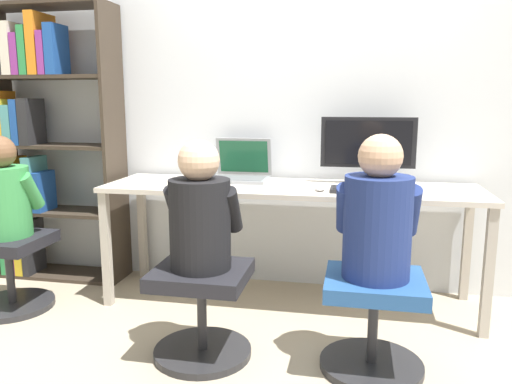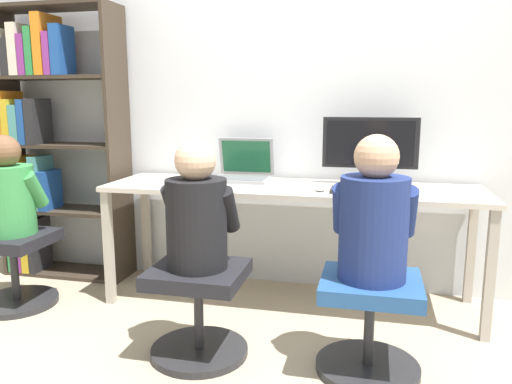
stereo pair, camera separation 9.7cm
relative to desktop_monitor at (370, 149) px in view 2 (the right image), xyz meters
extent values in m
plane|color=tan|center=(-0.46, -0.46, -0.97)|extent=(14.00, 14.00, 0.00)
cube|color=silver|center=(-0.46, 0.22, 0.33)|extent=(10.00, 0.05, 2.60)
cube|color=beige|center=(-0.46, -0.16, -0.24)|extent=(2.28, 0.62, 0.03)
cube|color=#ADA497|center=(-1.56, -0.42, -0.61)|extent=(0.05, 0.05, 0.72)
cube|color=#ADA497|center=(0.64, -0.42, -0.61)|extent=(0.05, 0.05, 0.72)
cube|color=#ADA497|center=(-1.56, 0.11, -0.61)|extent=(0.05, 0.05, 0.72)
cube|color=#ADA497|center=(0.64, 0.11, -0.61)|extent=(0.05, 0.05, 0.72)
cylinder|color=black|center=(0.00, 0.00, -0.22)|extent=(0.20, 0.20, 0.01)
cylinder|color=black|center=(0.00, 0.00, -0.16)|extent=(0.04, 0.04, 0.09)
cube|color=black|center=(0.00, 0.00, 0.04)|extent=(0.58, 0.02, 0.31)
cube|color=black|center=(0.00, -0.01, 0.04)|extent=(0.52, 0.01, 0.27)
cube|color=gray|center=(-0.81, -0.05, -0.21)|extent=(0.37, 0.26, 0.02)
cube|color=slate|center=(-0.81, -0.05, -0.20)|extent=(0.33, 0.20, 0.00)
cube|color=gray|center=(-0.81, 0.11, -0.08)|extent=(0.37, 0.07, 0.25)
cube|color=#144C2D|center=(-0.81, 0.11, -0.08)|extent=(0.33, 0.05, 0.21)
cube|color=#232326|center=(-0.02, -0.28, -0.21)|extent=(0.38, 0.17, 0.02)
cube|color=black|center=(-0.02, -0.28, -0.20)|extent=(0.35, 0.13, 0.00)
ellipsoid|color=silver|center=(-0.27, -0.29, -0.21)|extent=(0.06, 0.11, 0.03)
cylinder|color=#262628|center=(0.04, -0.88, -0.96)|extent=(0.49, 0.49, 0.04)
cylinder|color=#262628|center=(0.04, -0.88, -0.76)|extent=(0.05, 0.05, 0.35)
cube|color=#234C84|center=(0.04, -0.88, -0.55)|extent=(0.45, 0.42, 0.07)
cylinder|color=#262628|center=(-0.79, -0.92, -0.96)|extent=(0.49, 0.49, 0.04)
cylinder|color=#262628|center=(-0.79, -0.92, -0.76)|extent=(0.05, 0.05, 0.35)
cube|color=black|center=(-0.79, -0.92, -0.55)|extent=(0.45, 0.42, 0.07)
cylinder|color=navy|center=(0.04, -0.88, -0.28)|extent=(0.31, 0.31, 0.47)
sphere|color=tan|center=(0.04, -0.88, 0.05)|extent=(0.20, 0.20, 0.20)
cylinder|color=navy|center=(-0.11, -0.81, -0.21)|extent=(0.09, 0.21, 0.27)
cylinder|color=navy|center=(0.18, -0.81, -0.21)|extent=(0.09, 0.21, 0.27)
cylinder|color=black|center=(-0.79, -0.92, -0.30)|extent=(0.30, 0.30, 0.44)
sphere|color=beige|center=(-0.79, -0.92, 0.01)|extent=(0.20, 0.20, 0.20)
cylinder|color=black|center=(-0.93, -0.85, -0.23)|extent=(0.08, 0.20, 0.25)
cylinder|color=black|center=(-0.65, -0.85, -0.23)|extent=(0.08, 0.20, 0.25)
cube|color=#382D23|center=(-2.57, 0.01, -0.02)|extent=(0.02, 0.32, 1.90)
cube|color=#382D23|center=(-1.69, 0.01, -0.02)|extent=(0.02, 0.32, 1.90)
cube|color=#382D23|center=(-2.13, 0.01, -0.96)|extent=(0.86, 0.30, 0.02)
cube|color=#382D23|center=(-2.13, 0.01, -0.49)|extent=(0.86, 0.30, 0.02)
cube|color=#382D23|center=(-2.13, 0.01, -0.02)|extent=(0.86, 0.30, 0.02)
cube|color=#382D23|center=(-2.13, 0.01, 0.45)|extent=(0.86, 0.30, 0.02)
cube|color=#382D23|center=(-2.13, 0.01, 0.91)|extent=(0.86, 0.30, 0.02)
cube|color=#2D8C47|center=(-2.52, -0.03, -0.76)|extent=(0.06, 0.22, 0.39)
cube|color=#8C338C|center=(-2.46, -0.01, -0.83)|extent=(0.04, 0.27, 0.25)
cube|color=gold|center=(-2.41, -0.02, -0.82)|extent=(0.06, 0.25, 0.25)
cube|color=#262628|center=(-2.35, -0.03, -0.75)|extent=(0.05, 0.22, 0.39)
cube|color=teal|center=(-2.53, -0.03, -0.34)|extent=(0.05, 0.22, 0.28)
cube|color=orange|center=(-2.46, -0.04, -0.29)|extent=(0.09, 0.20, 0.38)
cube|color=#2D8C47|center=(-2.36, -0.06, -0.34)|extent=(0.07, 0.18, 0.28)
cube|color=teal|center=(-2.29, -0.04, -0.29)|extent=(0.06, 0.22, 0.38)
cube|color=#1E4C9E|center=(-2.23, -0.04, -0.34)|extent=(0.06, 0.21, 0.28)
cube|color=orange|center=(-2.53, -0.01, 0.17)|extent=(0.05, 0.26, 0.37)
cube|color=gold|center=(-2.47, -0.02, 0.14)|extent=(0.06, 0.25, 0.31)
cube|color=teal|center=(-2.41, -0.05, 0.12)|extent=(0.06, 0.19, 0.27)
cube|color=#1E4C9E|center=(-2.35, -0.01, 0.14)|extent=(0.05, 0.27, 0.31)
cube|color=#262628|center=(-2.28, -0.04, 0.15)|extent=(0.07, 0.21, 0.32)
cube|color=silver|center=(-2.51, -0.01, 0.61)|extent=(0.08, 0.27, 0.31)
cube|color=#262628|center=(-2.44, -0.02, 0.58)|extent=(0.06, 0.24, 0.25)
cube|color=silver|center=(-2.37, -0.04, 0.63)|extent=(0.07, 0.21, 0.35)
cube|color=#8C338C|center=(-2.30, -0.03, 0.59)|extent=(0.05, 0.22, 0.27)
cube|color=#2D8C47|center=(-2.24, -0.02, 0.62)|extent=(0.05, 0.24, 0.32)
cube|color=orange|center=(-2.17, -0.01, 0.66)|extent=(0.07, 0.26, 0.41)
cube|color=#8C338C|center=(-2.11, -0.04, 0.60)|extent=(0.05, 0.21, 0.28)
cube|color=#1E4C9E|center=(-2.04, -0.04, 0.62)|extent=(0.07, 0.20, 0.33)
cube|color=#B2B2B7|center=(-2.08, -0.09, 0.94)|extent=(0.07, 0.03, 0.02)
cylinder|color=#262628|center=(-2.12, -0.59, -0.96)|extent=(0.49, 0.49, 0.04)
cylinder|color=#262628|center=(-2.12, -0.59, -0.76)|extent=(0.05, 0.05, 0.35)
cube|color=black|center=(-2.12, -0.59, -0.55)|extent=(0.45, 0.42, 0.07)
cylinder|color=#388C47|center=(-2.12, -0.59, -0.30)|extent=(0.31, 0.31, 0.42)
sphere|color=brown|center=(-2.12, -0.59, -0.01)|extent=(0.20, 0.20, 0.20)
cylinder|color=#388C47|center=(-1.98, -0.53, -0.24)|extent=(0.09, 0.19, 0.24)
camera|label=1|loc=(-0.07, -3.14, 0.29)|focal=35.00mm
camera|label=2|loc=(0.02, -3.12, 0.29)|focal=35.00mm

